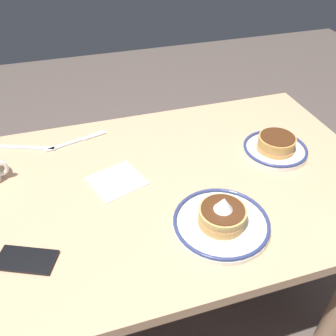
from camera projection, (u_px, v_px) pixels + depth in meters
ground_plane at (169, 309)px, 1.58m from camera, size 6.00×6.00×0.00m
dining_table at (169, 212)px, 1.21m from camera, size 1.32×0.84×0.73m
plate_near_main at (275, 147)px, 1.23m from camera, size 0.22×0.22×0.06m
plate_center_pancakes at (221, 220)px, 0.97m from camera, size 0.26×0.26×0.10m
cell_phone at (26, 260)px, 0.89m from camera, size 0.16×0.12×0.01m
paper_napkin at (117, 181)px, 1.13m from camera, size 0.19×0.18×0.00m
fork_near at (28, 148)px, 1.26m from camera, size 0.20×0.09×0.01m
butter_knife at (77, 141)px, 1.30m from camera, size 0.22×0.08×0.01m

